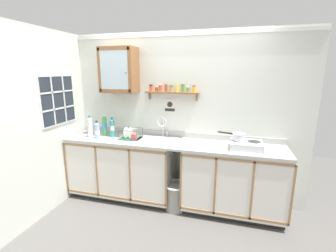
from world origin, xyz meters
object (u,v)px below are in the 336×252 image
Objects in this scene: bottle_water_blue_1 at (97,131)px; bottle_soda_green_3 at (105,126)px; bottle_opaque_white_2 at (90,127)px; dish_rack at (130,136)px; sink at (158,142)px; saucepan at (238,136)px; hot_plate_stove at (246,145)px; bottle_detergent_teal_0 at (112,128)px; mug at (134,137)px; trash_bin at (176,196)px; wall_cabinet at (119,70)px; warning_sign at (170,106)px.

bottle_water_blue_1 is 0.17m from bottle_soda_green_3.
bottle_opaque_white_2 reaches higher than dish_rack.
bottle_water_blue_1 is (-0.88, -0.15, 0.15)m from sink.
bottle_opaque_white_2 is at bearing -144.65° from bottle_soda_green_3.
hot_plate_stove is at bearing -14.48° from saucepan.
bottle_detergent_teal_0 reaches higher than bottle_water_blue_1.
mug is 0.35× the size of trash_bin.
hot_plate_stove is (1.18, -0.06, 0.08)m from sink.
wall_cabinet is (0.24, 0.08, 0.82)m from bottle_soda_green_3.
hot_plate_stove is at bearing 1.52° from mug.
dish_rack is (-0.42, -0.04, 0.07)m from sink.
mug is (0.38, -0.08, -0.09)m from bottle_detergent_teal_0.
wall_cabinet is (-0.20, 0.13, 0.93)m from dish_rack.
hot_plate_stove is 2.90× the size of mug.
hot_plate_stove is at bearing -15.42° from warning_sign.
sink is at bearing 177.33° from hot_plate_stove.
dish_rack reaches higher than trash_bin.
dish_rack is at bearing -7.27° from bottle_soda_green_3.
saucepan is 1.08× the size of bottle_soda_green_3.
bottle_water_blue_1 reaches higher than mug.
bottle_water_blue_1 reaches higher than dish_rack.
bottle_water_blue_1 is at bearing -170.48° from sink.
saucepan is (1.08, -0.03, 0.17)m from sink.
wall_cabinet reaches higher than bottle_detergent_teal_0.
mug is at bearing -12.28° from bottle_soda_green_3.
warning_sign is (0.96, 0.22, 0.30)m from bottle_soda_green_3.
saucepan is at bearing 165.52° from hot_plate_stove.
sink is 0.88m from bottle_soda_green_3.
bottle_soda_green_3 is at bearing 178.66° from sink.
saucepan is 1.06m from warning_sign.
hot_plate_stove is at bearing -4.80° from wall_cabinet.
sink reaches higher than saucepan.
bottle_water_blue_1 is 1.14× the size of warning_sign.
bottle_detergent_teal_0 is 0.33m from bottle_opaque_white_2.
sink reaches higher than bottle_water_blue_1.
hot_plate_stove is 1.51m from mug.
bottle_opaque_white_2 reaches higher than sink.
hot_plate_stove is at bearing -1.12° from bottle_detergent_teal_0.
bottle_detergent_teal_0 reaches higher than hot_plate_stove.
bottle_detergent_teal_0 is 0.22m from bottle_water_blue_1.
trash_bin is (-0.88, -0.11, -0.78)m from hot_plate_stove.
saucepan is at bearing 3.46° from bottle_water_blue_1.
bottle_detergent_teal_0 is 0.31m from dish_rack.
wall_cabinet is at bearing 175.20° from hot_plate_stove.
bottle_water_blue_1 reaches higher than hot_plate_stove.
bottle_opaque_white_2 is (-2.21, -0.05, 0.10)m from hot_plate_stove.
saucepan is at bearing -15.51° from warning_sign.
bottle_detergent_teal_0 is at bearing 168.61° from mug.
bottle_soda_green_3 is 0.51× the size of wall_cabinet.
saucepan is 1.94m from bottle_soda_green_3.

